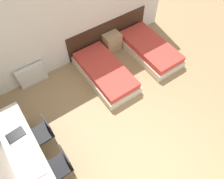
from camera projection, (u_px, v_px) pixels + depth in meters
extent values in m
plane|color=#9E7F56|center=(173.00, 176.00, 4.55)|extent=(20.00, 20.00, 0.00)
cube|color=silver|center=(69.00, 21.00, 5.38)|extent=(6.09, 0.05, 2.70)
cube|color=#382316|center=(108.00, 34.00, 6.48)|extent=(2.68, 0.03, 0.86)
cube|color=beige|center=(105.00, 74.00, 5.99)|extent=(1.00, 1.99, 0.22)
cube|color=#CC3D33|center=(105.00, 70.00, 5.84)|extent=(0.92, 1.91, 0.16)
cube|color=beige|center=(149.00, 51.00, 6.51)|extent=(1.00, 1.99, 0.22)
cube|color=#CC3D33|center=(150.00, 46.00, 6.36)|extent=(0.92, 1.91, 0.16)
cube|color=tan|center=(112.00, 42.00, 6.51)|extent=(0.50, 0.36, 0.53)
cube|color=silver|center=(32.00, 75.00, 5.73)|extent=(0.75, 0.12, 0.60)
cube|color=beige|center=(26.00, 156.00, 4.08)|extent=(0.57, 2.54, 0.04)
cube|color=beige|center=(10.00, 117.00, 4.97)|extent=(0.52, 0.04, 0.68)
cube|color=black|center=(41.00, 134.00, 4.64)|extent=(0.46, 0.46, 0.05)
cube|color=black|center=(47.00, 124.00, 4.52)|extent=(0.04, 0.40, 0.42)
cylinder|color=slate|center=(39.00, 150.00, 4.67)|extent=(0.02, 0.02, 0.39)
cylinder|color=slate|center=(32.00, 137.00, 4.85)|extent=(0.02, 0.02, 0.39)
cylinder|color=slate|center=(55.00, 140.00, 4.80)|extent=(0.02, 0.02, 0.39)
cylinder|color=slate|center=(47.00, 127.00, 4.98)|extent=(0.02, 0.02, 0.39)
cube|color=black|center=(59.00, 167.00, 4.25)|extent=(0.45, 0.45, 0.05)
cube|color=black|center=(66.00, 157.00, 4.12)|extent=(0.03, 0.40, 0.42)
cylinder|color=slate|center=(48.00, 168.00, 4.46)|extent=(0.02, 0.02, 0.39)
cylinder|color=slate|center=(74.00, 173.00, 4.40)|extent=(0.02, 0.02, 0.39)
cylinder|color=slate|center=(65.00, 157.00, 4.58)|extent=(0.02, 0.02, 0.39)
cube|color=black|center=(16.00, 135.00, 4.30)|extent=(0.37, 0.26, 0.02)
cube|color=black|center=(5.00, 136.00, 4.10)|extent=(0.08, 0.24, 0.35)
cube|color=#B21E1E|center=(37.00, 173.00, 3.88)|extent=(0.29, 0.21, 0.01)
cube|color=white|center=(37.00, 173.00, 3.88)|extent=(0.27, 0.20, 0.01)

